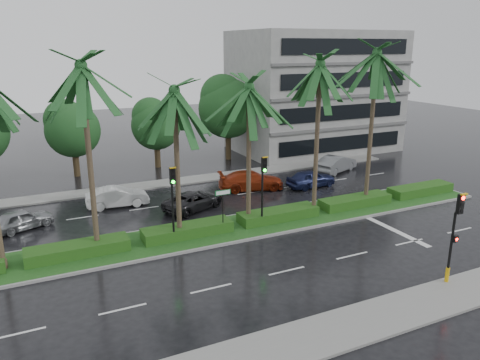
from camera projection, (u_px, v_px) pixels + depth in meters
name	position (u px, v px, depth m)	size (l,w,h in m)	color
ground	(242.00, 235.00, 27.24)	(120.00, 120.00, 0.00)	black
near_sidewalk	(355.00, 325.00, 18.39)	(40.00, 2.40, 0.12)	gray
far_sidewalk	(177.00, 182.00, 37.61)	(40.00, 2.00, 0.12)	gray
median	(235.00, 228.00, 28.08)	(36.00, 4.00, 0.15)	gray
hedge	(235.00, 222.00, 27.98)	(35.20, 1.40, 0.60)	#184D16
lane_markings	(291.00, 229.00, 28.12)	(34.00, 13.06, 0.01)	silver
palm_row	(213.00, 84.00, 25.19)	(26.30, 4.20, 10.85)	#3D3423
signal_near	(454.00, 234.00, 20.90)	(0.34, 0.45, 4.36)	black
signal_median_left	(173.00, 194.00, 25.00)	(0.34, 0.42, 4.36)	black
signal_median_right	(263.00, 181.00, 27.28)	(0.34, 0.42, 4.36)	black
street_sign	(223.00, 200.00, 26.64)	(0.95, 0.09, 2.60)	black
bg_trees	(164.00, 116.00, 41.54)	(32.73, 5.60, 8.09)	#312616
building	(314.00, 92.00, 48.22)	(16.00, 10.00, 12.00)	gray
car_silver	(22.00, 219.00, 27.93)	(3.63, 1.46, 1.24)	#919498
car_white	(117.00, 197.00, 31.85)	(4.14, 1.45, 1.37)	silver
car_darkgrey	(194.00, 200.00, 31.33)	(4.44, 2.05, 1.24)	black
car_red	(251.00, 180.00, 35.59)	(4.95, 2.01, 1.44)	maroon
car_blue	(311.00, 178.00, 36.26)	(3.99, 1.60, 1.36)	#161C42
car_grey	(336.00, 164.00, 40.54)	(4.46, 1.55, 1.47)	slate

